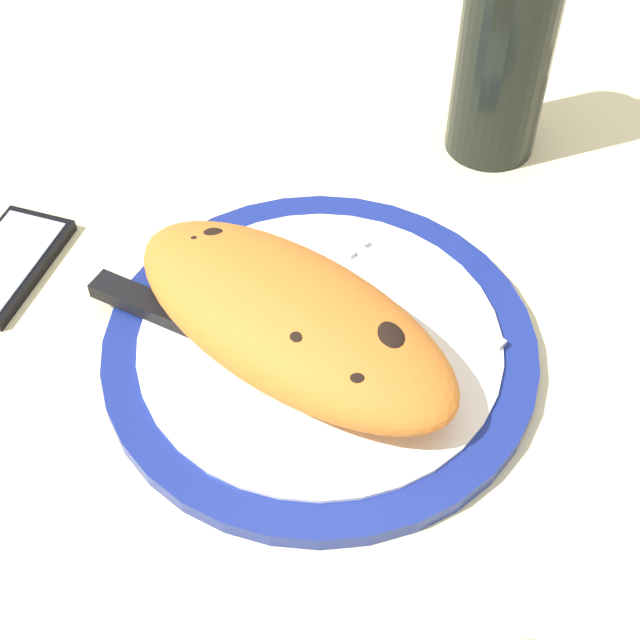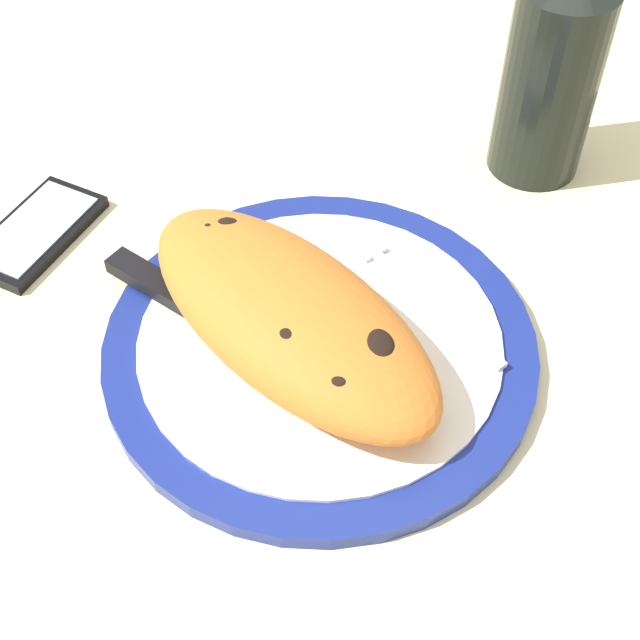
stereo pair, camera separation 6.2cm
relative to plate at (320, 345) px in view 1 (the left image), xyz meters
The scene contains 7 objects.
ground_plane 2.25cm from the plate, ahead, with size 150.00×150.00×3.00cm, color beige.
plate is the anchor object (origin of this frame).
calzone 4.40cm from the plate, 68.43° to the left, with size 27.53×14.49×6.03cm.
fork 8.53cm from the plate, 85.08° to the right, with size 17.78×2.25×0.40cm.
knife 9.89cm from the plate, 37.54° to the left, with size 22.62×8.71×1.20cm.
smartphone 26.15cm from the plate, 26.26° to the left, with size 10.64×13.13×1.16cm.
wine_bottle 30.03cm from the plate, 77.41° to the right, with size 7.96×7.96×25.32cm.
Camera 1 is at (-28.74, 28.79, 50.86)cm, focal length 49.96 mm.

